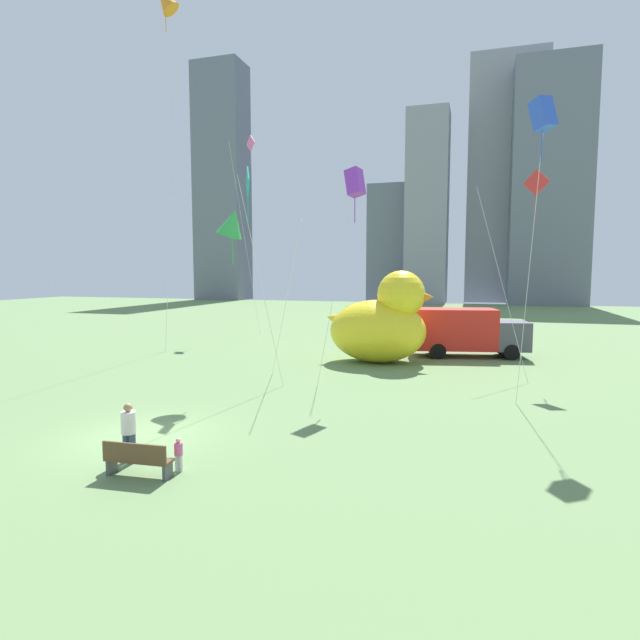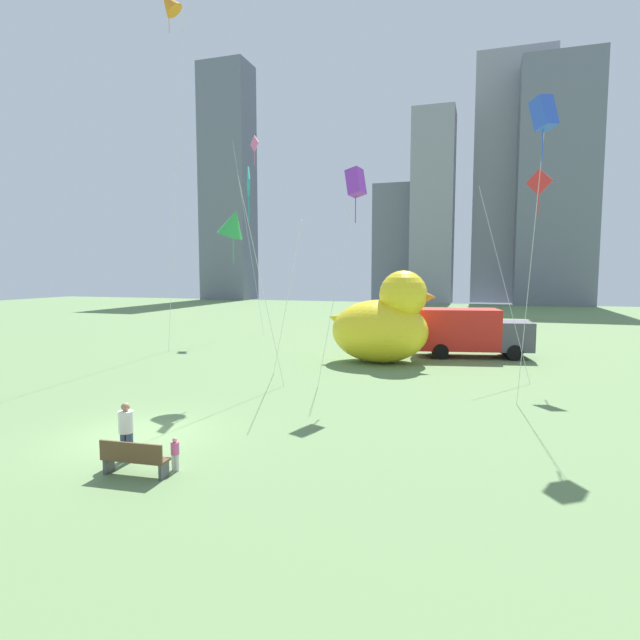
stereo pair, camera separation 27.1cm
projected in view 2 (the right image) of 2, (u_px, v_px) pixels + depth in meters
ground_plane at (139, 436)px, 15.69m from camera, size 140.00×140.00×0.00m
park_bench at (134, 458)px, 12.55m from camera, size 1.73×0.57×0.90m
person_adult at (126, 429)px, 13.53m from camera, size 0.39×0.39×1.59m
person_child at (175, 452)px, 12.92m from camera, size 0.21×0.21×0.87m
giant_inflatable_duck at (384, 324)px, 28.14m from camera, size 6.16×3.96×5.11m
box_truck at (469, 332)px, 30.08m from camera, size 6.89×3.57×2.85m
city_skyline at (449, 194)px, 83.04m from camera, size 63.89×14.59×41.16m
kite_orange at (169, 4)px, 29.74m from camera, size 1.86×1.73×21.46m
kite_red at (536, 190)px, 24.49m from camera, size 3.37×3.10×9.99m
kite_teal at (249, 189)px, 21.84m from camera, size 1.83×2.06×9.53m
kite_purple at (355, 183)px, 21.51m from camera, size 2.02×2.03×9.44m
kite_blue at (544, 115)px, 18.14m from camera, size 1.07×1.04×11.31m
kite_green at (233, 223)px, 21.41m from camera, size 4.00×3.87×7.78m
kite_pink at (254, 154)px, 40.90m from camera, size 2.57×1.71×15.95m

